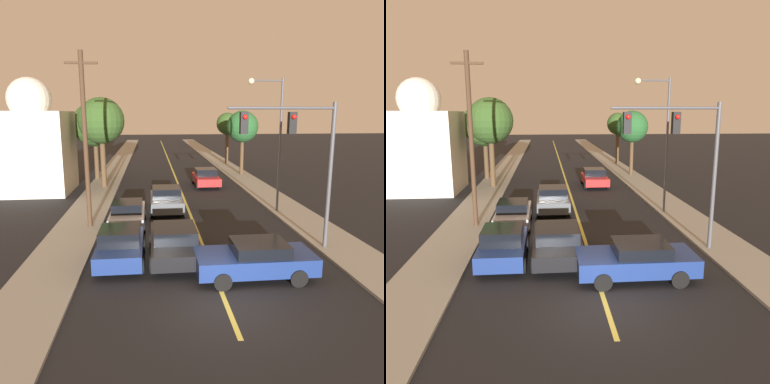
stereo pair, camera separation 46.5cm
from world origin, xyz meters
The scene contains 18 objects.
ground_plane centered at (0.00, 0.00, 0.00)m, with size 200.00×200.00×0.00m, color black.
road_surface centered at (0.00, 36.00, 0.01)m, with size 10.04×80.00×0.01m.
sidewalk_left centered at (-6.27, 36.00, 0.06)m, with size 2.50×80.00×0.12m.
sidewalk_right centered at (6.27, 36.00, 0.06)m, with size 2.50×80.00×0.12m.
car_near_lane_front centered at (-1.41, 4.01, 0.78)m, with size 2.09×4.62×1.46m.
car_near_lane_second centered at (-1.41, 11.78, 0.81)m, with size 2.06×4.11×1.60m.
car_outer_lane_front centered at (-3.61, 3.84, 0.76)m, with size 1.94×3.85×1.51m.
car_outer_lane_second centered at (-3.61, 8.89, 0.75)m, with size 1.91×4.15×1.43m.
car_far_oncoming centered at (2.26, 19.88, 0.75)m, with size 2.05×4.15×1.49m.
car_crossing_right centered at (1.46, 1.90, 0.73)m, with size 4.39×2.10×1.39m.
traffic_signal_mast centered at (3.96, 4.45, 4.66)m, with size 4.66×0.42×6.37m.
streetlamp_right centered at (4.90, 10.85, 5.15)m, with size 2.12×0.36×7.91m.
utility_pole_left centered at (-5.62, 8.87, 4.76)m, with size 1.60×0.24×8.94m.
tree_left_near centered at (-6.16, 19.96, 5.41)m, with size 3.66×3.66×7.17m.
tree_left_far centered at (-7.26, 24.04, 5.02)m, with size 3.94×3.94×6.90m.
tree_right_near centered at (6.78, 33.30, 4.75)m, with size 2.57×2.57×6.01m.
tree_right_far centered at (6.59, 25.09, 4.73)m, with size 3.04×3.04×6.18m.
domed_building_left centered at (-11.26, 19.04, 3.69)m, with size 5.47×5.47×8.67m.
Camera 1 is at (-2.31, -10.85, 6.02)m, focal length 35.00 mm.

